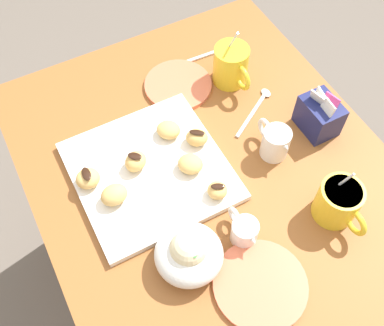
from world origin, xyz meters
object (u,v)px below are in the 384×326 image
object	(u,v)px
pastry_plate_square	(150,171)
beignet_1	(217,190)
beignet_3	(136,161)
coffee_mug_yellow_right	(339,202)
beignet_2	(197,138)
beignet_0	(190,164)
dining_table	(209,203)
beignet_4	(168,130)
sugar_caddy	(319,115)
beignet_5	(88,178)
ice_cream_bowl	(189,253)
saucer_coral_left	(260,285)
cream_pitcher_white	(275,142)
beignet_6	(114,195)
chocolate_sauce_pitcher	(244,231)
coffee_mug_yellow_left	(231,65)
saucer_coral_right	(178,85)

from	to	relation	value
pastry_plate_square	beignet_1	size ratio (longest dim) A/B	7.61
beignet_3	coffee_mug_yellow_right	bearing A→B (deg)	47.85
beignet_2	coffee_mug_yellow_right	bearing A→B (deg)	31.20
pastry_plate_square	beignet_0	size ratio (longest dim) A/B	5.86
dining_table	coffee_mug_yellow_right	distance (m)	0.33
pastry_plate_square	beignet_1	world-z (taller)	beignet_1
coffee_mug_yellow_right	beignet_3	distance (m)	0.41
pastry_plate_square	beignet_4	bearing A→B (deg)	129.73
sugar_caddy	beignet_0	bearing A→B (deg)	-94.91
pastry_plate_square	sugar_caddy	world-z (taller)	sugar_caddy
beignet_2	dining_table	bearing A→B (deg)	0.53
dining_table	sugar_caddy	distance (m)	0.33
beignet_2	beignet_5	world-z (taller)	beignet_2
beignet_3	beignet_2	bearing A→B (deg)	88.09
ice_cream_bowl	saucer_coral_left	xyz separation A→B (m)	(0.10, 0.09, -0.04)
cream_pitcher_white	beignet_4	distance (m)	0.23
saucer_coral_left	beignet_2	bearing A→B (deg)	172.25
beignet_2	beignet_6	bearing A→B (deg)	-77.42
pastry_plate_square	ice_cream_bowl	bearing A→B (deg)	-5.07
cream_pitcher_white	chocolate_sauce_pitcher	bearing A→B (deg)	-48.98
coffee_mug_yellow_right	beignet_2	distance (m)	0.32
pastry_plate_square	beignet_3	size ratio (longest dim) A/B	6.23
chocolate_sauce_pitcher	beignet_6	distance (m)	0.27
beignet_2	beignet_1	bearing A→B (deg)	-10.30
ice_cream_bowl	beignet_4	bearing A→B (deg)	161.05
pastry_plate_square	beignet_2	size ratio (longest dim) A/B	6.48
dining_table	coffee_mug_yellow_left	bearing A→B (deg)	140.78
saucer_coral_left	beignet_2	distance (m)	0.34
cream_pitcher_white	beignet_1	world-z (taller)	cream_pitcher_white
beignet_2	beignet_3	distance (m)	0.14
coffee_mug_yellow_left	saucer_coral_right	size ratio (longest dim) A/B	0.91
coffee_mug_yellow_left	saucer_coral_right	bearing A→B (deg)	-108.54
saucer_coral_left	beignet_2	xyz separation A→B (m)	(-0.33, 0.05, 0.03)
coffee_mug_yellow_left	beignet_6	world-z (taller)	coffee_mug_yellow_left
pastry_plate_square	beignet_1	distance (m)	0.15
saucer_coral_left	beignet_0	size ratio (longest dim) A/B	3.32
beignet_0	saucer_coral_right	bearing A→B (deg)	159.15
saucer_coral_right	beignet_5	world-z (taller)	beignet_5
saucer_coral_left	ice_cream_bowl	bearing A→B (deg)	-137.86
ice_cream_bowl	beignet_1	distance (m)	0.15
pastry_plate_square	coffee_mug_yellow_left	world-z (taller)	coffee_mug_yellow_left
beignet_0	beignet_1	bearing A→B (deg)	13.28
cream_pitcher_white	ice_cream_bowl	xyz separation A→B (m)	(0.14, -0.28, 0.00)
beignet_4	beignet_5	world-z (taller)	beignet_5
saucer_coral_left	beignet_3	size ratio (longest dim) A/B	3.52
sugar_caddy	saucer_coral_left	distance (m)	0.40
cream_pitcher_white	ice_cream_bowl	size ratio (longest dim) A/B	0.82
pastry_plate_square	coffee_mug_yellow_left	bearing A→B (deg)	117.81
beignet_2	beignet_4	xyz separation A→B (m)	(-0.05, -0.04, -0.00)
pastry_plate_square	ice_cream_bowl	distance (m)	0.22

